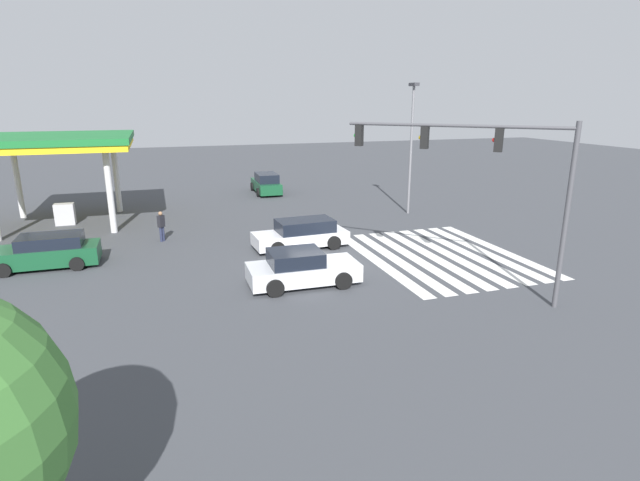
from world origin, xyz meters
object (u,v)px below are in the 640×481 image
car_0 (266,184)px  street_light_pole_a (411,138)px  car_3 (301,269)px  pedestrian (161,225)px  car_2 (46,252)px  car_1 (302,234)px  traffic_signal_mast (484,166)px

car_0 → street_light_pole_a: 13.38m
car_3 → street_light_pole_a: street_light_pole_a is taller
car_3 → pedestrian: pedestrian is taller
car_2 → street_light_pole_a: size_ratio=0.55×
car_0 → car_3: bearing=173.0°
car_0 → car_2: bearing=139.8°
car_1 → street_light_pole_a: bearing=-151.5°
car_1 → car_3: size_ratio=1.07×
car_2 → pedestrian: pedestrian is taller
car_2 → pedestrian: size_ratio=2.83×
traffic_signal_mast → pedestrian: (11.67, 11.51, -4.12)m
car_3 → street_light_pole_a: bearing=46.4°
pedestrian → car_1: bearing=18.8°
car_2 → pedestrian: bearing=-150.4°
car_0 → street_light_pole_a: size_ratio=0.55×
traffic_signal_mast → car_0: (24.02, 3.13, -4.25)m
car_1 → pedestrian: 7.66m
car_0 → pedestrian: 14.93m
car_1 → car_0: bearing=-98.7°
traffic_signal_mast → car_3: (3.03, 6.18, -4.34)m
car_3 → pedestrian: size_ratio=2.77×
car_2 → pedestrian: 5.85m
traffic_signal_mast → street_light_pole_a: size_ratio=0.80×
street_light_pole_a → pedestrian: bearing=97.5°
pedestrian → traffic_signal_mast: bearing=0.3°
traffic_signal_mast → car_0: 24.59m
car_2 → pedestrian: (2.88, -5.08, 0.19)m
traffic_signal_mast → pedestrian: bearing=-0.4°
traffic_signal_mast → car_1: traffic_signal_mast is taller
car_3 → street_light_pole_a: 15.64m
traffic_signal_mast → car_0: bearing=-37.6°
car_0 → car_2: size_ratio=1.00×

